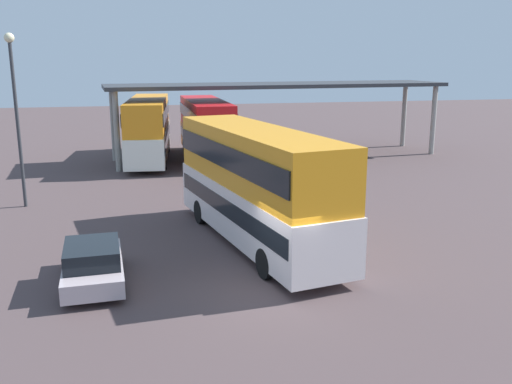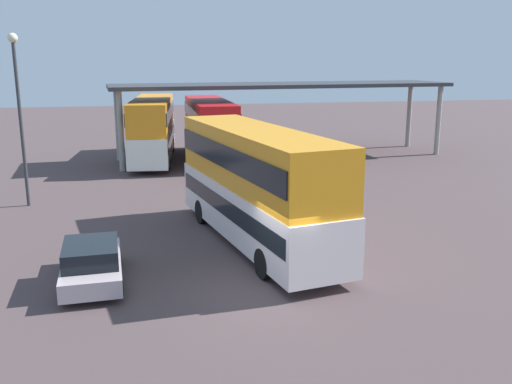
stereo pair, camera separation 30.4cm
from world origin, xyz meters
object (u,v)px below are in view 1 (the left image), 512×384
at_px(double_decker_main, 256,182).
at_px(double_decker_mid_row, 206,127).
at_px(parked_hatchback, 93,264).
at_px(double_decker_near_canopy, 149,127).
at_px(lamppost_tall, 15,100).

bearing_deg(double_decker_main, double_decker_mid_row, -12.74).
bearing_deg(parked_hatchback, double_decker_near_canopy, -9.53).
relative_size(double_decker_main, double_decker_near_canopy, 0.96).
bearing_deg(double_decker_main, lamppost_tall, 40.38).
xyz_separation_m(double_decker_mid_row, lamppost_tall, (-10.08, -10.95, 2.76)).
height_order(parked_hatchback, double_decker_mid_row, double_decker_mid_row).
bearing_deg(double_decker_mid_row, double_decker_main, 178.12).
bearing_deg(double_decker_main, double_decker_near_canopy, -1.08).
bearing_deg(double_decker_mid_row, double_decker_near_canopy, 84.66).
distance_m(parked_hatchback, lamppost_tall, 11.92).
bearing_deg(double_decker_near_canopy, double_decker_mid_row, -89.75).
distance_m(double_decker_main, lamppost_tall, 12.49).
bearing_deg(lamppost_tall, parked_hatchback, -70.19).
xyz_separation_m(double_decker_near_canopy, double_decker_mid_row, (3.87, -0.34, -0.07)).
height_order(double_decker_near_canopy, lamppost_tall, lamppost_tall).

